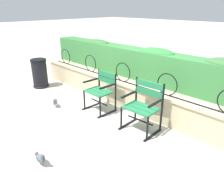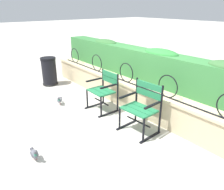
% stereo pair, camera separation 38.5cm
% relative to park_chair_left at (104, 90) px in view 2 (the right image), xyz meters
% --- Properties ---
extents(ground_plane, '(60.00, 60.00, 0.00)m').
position_rel_park_chair_left_xyz_m(ground_plane, '(0.53, -0.30, -0.45)').
color(ground_plane, '#BCB7AD').
extents(stone_wall, '(6.50, 0.41, 0.57)m').
position_rel_park_chair_left_xyz_m(stone_wall, '(0.53, 0.54, -0.16)').
color(stone_wall, '#C6B289').
rests_on(stone_wall, ground).
extents(iron_arch_fence, '(5.98, 0.02, 0.42)m').
position_rel_park_chair_left_xyz_m(iron_arch_fence, '(0.24, 0.46, 0.30)').
color(iron_arch_fence, black).
rests_on(iron_arch_fence, stone_wall).
extents(hedge_row, '(6.37, 0.46, 0.74)m').
position_rel_park_chair_left_xyz_m(hedge_row, '(0.55, 0.94, 0.47)').
color(hedge_row, '#387A3D').
rests_on(hedge_row, stone_wall).
extents(park_chair_left, '(0.57, 0.52, 0.83)m').
position_rel_park_chair_left_xyz_m(park_chair_left, '(0.00, 0.00, 0.00)').
color(park_chair_left, '#237547').
rests_on(park_chair_left, ground).
extents(park_chair_right, '(0.63, 0.55, 0.90)m').
position_rel_park_chair_left_xyz_m(park_chair_right, '(1.12, -0.00, 0.02)').
color(park_chair_right, '#237547').
rests_on(park_chair_right, ground).
extents(pigeon_near_chairs, '(0.29, 0.12, 0.22)m').
position_rel_park_chair_left_xyz_m(pigeon_near_chairs, '(0.75, -1.83, -0.34)').
color(pigeon_near_chairs, '#5B5B66').
rests_on(pigeon_near_chairs, ground).
extents(pigeon_far_side, '(0.26, 0.21, 0.22)m').
position_rel_park_chair_left_xyz_m(pigeon_far_side, '(-0.83, -0.66, -0.34)').
color(pigeon_far_side, slate).
rests_on(pigeon_far_side, ground).
extents(trash_bin, '(0.44, 0.44, 0.78)m').
position_rel_park_chair_left_xyz_m(trash_bin, '(-2.27, -0.24, -0.08)').
color(trash_bin, black).
rests_on(trash_bin, ground).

